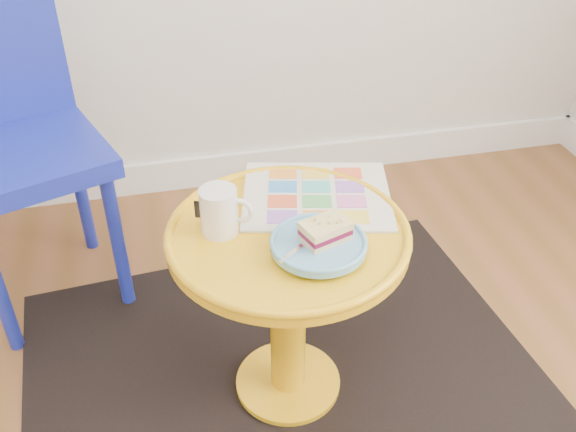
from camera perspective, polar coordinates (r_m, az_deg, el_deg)
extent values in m
cube|color=white|center=(2.44, -18.83, 2.46)|extent=(4.00, 0.02, 0.12)
cube|color=black|center=(1.70, 0.00, -14.72)|extent=(1.39, 1.21, 0.01)
cylinder|color=gold|center=(1.70, 0.00, -14.56)|extent=(0.27, 0.27, 0.02)
cylinder|color=gold|center=(1.53, 0.00, -8.89)|extent=(0.09, 0.09, 0.44)
cylinder|color=gold|center=(1.37, 0.00, -1.82)|extent=(0.52, 0.52, 0.03)
cylinder|color=#1A27A9|center=(1.84, -14.84, -2.47)|extent=(0.04, 0.04, 0.43)
cylinder|color=#1A27A9|center=(2.11, -17.95, 2.11)|extent=(0.04, 0.04, 0.43)
cube|color=#1A27A9|center=(1.82, -22.59, 4.90)|extent=(0.52, 0.52, 0.05)
cube|color=silver|center=(1.47, 2.56, 1.85)|extent=(0.39, 0.35, 0.01)
cylinder|color=white|center=(1.34, -6.16, 0.43)|extent=(0.08, 0.08, 0.10)
torus|color=white|center=(1.33, -4.35, 0.46)|extent=(0.06, 0.03, 0.06)
cylinder|color=#D1B78C|center=(1.32, -6.28, 2.08)|extent=(0.07, 0.07, 0.01)
cylinder|color=#61A4CF|center=(1.30, 2.72, -2.93)|extent=(0.08, 0.08, 0.01)
cylinder|color=#61A4CF|center=(1.30, 2.73, -2.55)|extent=(0.20, 0.20, 0.02)
cube|color=#D3BC8C|center=(1.29, 3.33, -1.84)|extent=(0.11, 0.09, 0.01)
cube|color=maroon|center=(1.29, 3.35, -1.40)|extent=(0.11, 0.09, 0.01)
cube|color=#EADB8C|center=(1.28, 3.37, -0.87)|extent=(0.11, 0.09, 0.02)
cube|color=silver|center=(1.27, 0.96, -2.89)|extent=(0.10, 0.08, 0.00)
cube|color=silver|center=(1.31, 2.79, -1.41)|extent=(0.04, 0.04, 0.00)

